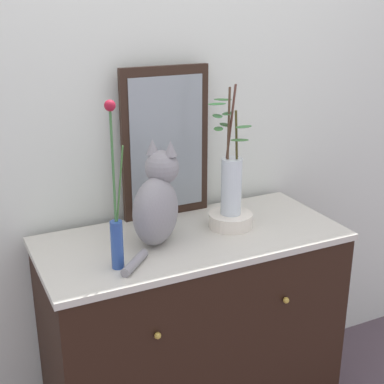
{
  "coord_description": "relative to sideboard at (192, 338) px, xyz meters",
  "views": [
    {
      "loc": [
        -0.84,
        -1.74,
        1.81
      ],
      "look_at": [
        0.0,
        0.0,
        1.11
      ],
      "focal_mm": 51.1,
      "sensor_mm": 36.0,
      "label": 1
    }
  ],
  "objects": [
    {
      "name": "bowl_porcelain",
      "position": [
        0.18,
        0.02,
        0.49
      ],
      "size": [
        0.18,
        0.18,
        0.06
      ],
      "primitive_type": "cylinder",
      "color": "silver",
      "rests_on": "sideboard"
    },
    {
      "name": "cat_sitting",
      "position": [
        -0.14,
        0.0,
        0.62
      ],
      "size": [
        0.35,
        0.35,
        0.38
      ],
      "color": "gray",
      "rests_on": "sideboard"
    },
    {
      "name": "mirror_leaning",
      "position": [
        0.0,
        0.25,
        0.78
      ],
      "size": [
        0.37,
        0.03,
        0.62
      ],
      "color": "black",
      "rests_on": "sideboard"
    },
    {
      "name": "sideboard",
      "position": [
        0.0,
        0.0,
        0.0
      ],
      "size": [
        1.18,
        0.56,
        0.93
      ],
      "color": "black",
      "rests_on": "ground_plane"
    },
    {
      "name": "vase_slim_green",
      "position": [
        -0.34,
        -0.12,
        0.63
      ],
      "size": [
        0.06,
        0.04,
        0.58
      ],
      "color": "#2A4A92",
      "rests_on": "sideboard"
    },
    {
      "name": "vase_glass_clear",
      "position": [
        0.18,
        0.02,
        0.66
      ],
      "size": [
        0.15,
        0.18,
        0.51
      ],
      "color": "silver",
      "rests_on": "bowl_porcelain"
    },
    {
      "name": "wall_back",
      "position": [
        0.0,
        0.34,
        0.83
      ],
      "size": [
        4.4,
        0.08,
        2.6
      ],
      "primitive_type": "cube",
      "color": "silver",
      "rests_on": "ground_plane"
    }
  ]
}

